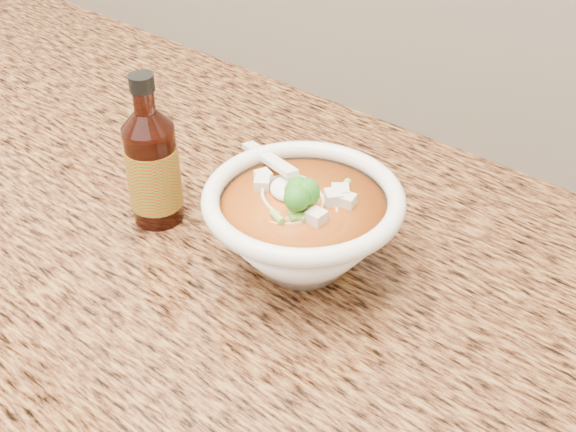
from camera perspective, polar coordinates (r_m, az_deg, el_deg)
The scene contains 4 objects.
cabinet at distance 1.29m, azimuth -10.74°, elevation -13.28°, with size 4.00×0.65×0.86m, color black.
counter_slab at distance 0.99m, azimuth -13.66°, elevation 3.77°, with size 4.00×0.68×0.04m, color olive.
soup_bowl at distance 0.74m, azimuth 1.19°, elevation -0.87°, with size 0.23×0.21×0.11m.
hot_sauce_bottle at distance 0.81m, azimuth -10.63°, elevation 3.77°, with size 0.07×0.07×0.18m.
Camera 1 is at (0.70, 1.20, 1.40)m, focal length 45.00 mm.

